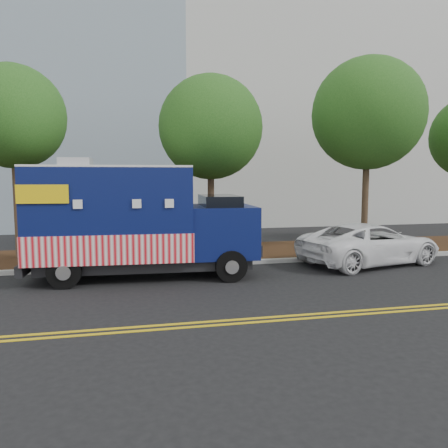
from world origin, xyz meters
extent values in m
plane|color=black|center=(0.00, 0.00, 0.00)|extent=(120.00, 120.00, 0.00)
cube|color=#9E9E99|center=(0.00, 1.40, 0.07)|extent=(120.00, 0.18, 0.15)
cube|color=black|center=(0.00, 3.50, 0.07)|extent=(120.00, 4.00, 0.15)
cube|color=gold|center=(0.00, -4.45, 0.01)|extent=(120.00, 0.10, 0.01)
cube|color=gold|center=(0.00, -4.70, 0.01)|extent=(120.00, 0.10, 0.01)
cube|color=silver|center=(2.00, 22.00, 15.00)|extent=(46.00, 20.00, 30.00)
cylinder|color=#38281C|center=(-5.36, 3.79, 2.15)|extent=(0.26, 0.26, 4.30)
sphere|color=#174814|center=(-5.36, 3.79, 5.22)|extent=(3.69, 3.69, 3.69)
cylinder|color=#38281C|center=(1.75, 3.49, 1.99)|extent=(0.26, 0.26, 3.99)
sphere|color=#174814|center=(1.75, 3.49, 4.99)|extent=(4.00, 4.00, 4.00)
cylinder|color=#38281C|center=(8.04, 2.82, 2.25)|extent=(0.26, 0.26, 4.49)
sphere|color=#174814|center=(8.04, 2.82, 5.61)|extent=(4.47, 4.47, 4.47)
cube|color=#473828|center=(-3.40, 2.04, 1.20)|extent=(0.06, 0.06, 2.40)
cube|color=black|center=(-0.92, 0.24, 0.47)|extent=(6.36, 2.46, 0.31)
cube|color=#0B144D|center=(-1.92, 0.29, 2.01)|extent=(4.82, 2.82, 2.68)
cube|color=red|center=(-1.92, 0.29, 1.06)|extent=(4.87, 2.89, 0.84)
cube|color=white|center=(-1.92, 0.29, 3.37)|extent=(4.82, 2.82, 0.07)
cube|color=#B7B7BA|center=(-2.92, 0.34, 3.52)|extent=(0.94, 0.94, 0.25)
cube|color=#0B144D|center=(1.43, 0.11, 1.40)|extent=(2.14, 2.51, 1.56)
cube|color=black|center=(1.37, 0.11, 2.14)|extent=(1.23, 2.23, 0.73)
cube|color=black|center=(2.45, 0.05, 0.87)|extent=(0.21, 2.23, 0.33)
cube|color=black|center=(-4.32, 0.42, 0.50)|extent=(0.34, 2.52, 0.31)
cube|color=#B7B7BA|center=(-4.28, 0.42, 2.07)|extent=(0.15, 2.01, 2.12)
cube|color=#B7B7BA|center=(-1.51, 1.60, 2.07)|extent=(2.01, 0.15, 1.23)
cube|color=yellow|center=(-3.66, -0.95, 2.62)|extent=(1.34, 0.09, 0.50)
cube|color=yellow|center=(-3.52, 1.71, 2.62)|extent=(1.34, 0.09, 0.50)
cylinder|color=black|center=(1.47, -1.03, 0.47)|extent=(0.95, 0.36, 0.94)
cylinder|color=black|center=(1.60, 1.24, 0.47)|extent=(0.95, 0.36, 0.94)
cylinder|color=black|center=(-3.21, -0.78, 0.47)|extent=(0.95, 0.36, 0.94)
cylinder|color=black|center=(-3.08, 1.49, 0.47)|extent=(0.95, 0.36, 0.94)
imported|color=white|center=(6.91, 0.49, 0.73)|extent=(5.65, 3.56, 1.45)
camera|label=1|loc=(-1.50, -13.30, 3.05)|focal=35.00mm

